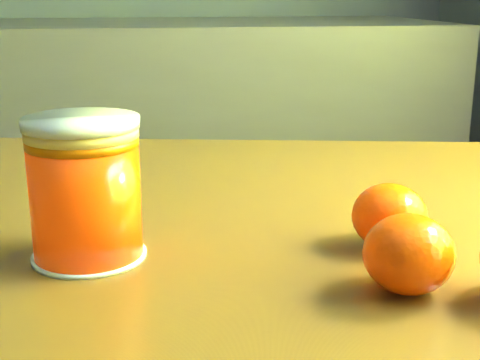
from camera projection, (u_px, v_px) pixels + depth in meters
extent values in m
cube|color=brown|center=(358.00, 265.00, 0.54)|extent=(1.17, 0.93, 0.04)
cylinder|color=#FF3C05|center=(86.00, 199.00, 0.49)|extent=(0.08, 0.08, 0.09)
cylinder|color=#EDC160|center=(82.00, 132.00, 0.47)|extent=(0.08, 0.08, 0.01)
cylinder|color=silver|center=(81.00, 124.00, 0.47)|extent=(0.08, 0.08, 0.01)
ellipsoid|color=#FF4705|center=(409.00, 254.00, 0.44)|extent=(0.08, 0.08, 0.05)
ellipsoid|color=#FF4705|center=(389.00, 216.00, 0.51)|extent=(0.06, 0.06, 0.05)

